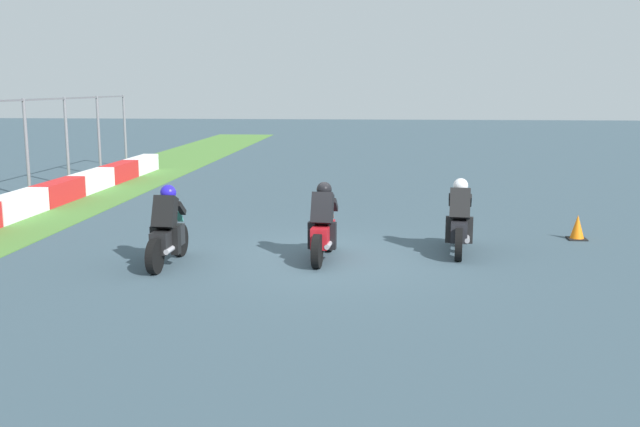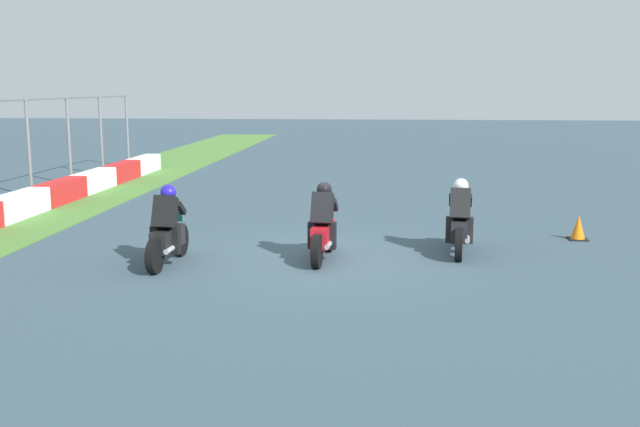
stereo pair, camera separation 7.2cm
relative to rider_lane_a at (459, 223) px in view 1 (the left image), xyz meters
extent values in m
plane|color=#394D59|center=(-0.69, 2.67, -0.62)|extent=(120.00, 120.00, 0.00)
cube|color=white|center=(2.97, 10.85, -0.30)|extent=(2.39, 0.60, 0.64)
cube|color=red|center=(5.42, 10.85, -0.30)|extent=(2.39, 0.60, 0.64)
cube|color=white|center=(7.86, 10.85, -0.30)|extent=(2.39, 0.60, 0.64)
cube|color=red|center=(10.30, 10.85, -0.30)|extent=(2.39, 0.60, 0.64)
cube|color=white|center=(12.74, 10.85, -0.30)|extent=(2.39, 0.60, 0.64)
cylinder|color=slate|center=(6.30, 12.17, 0.87)|extent=(0.10, 0.10, 2.98)
cylinder|color=slate|center=(9.10, 12.17, 0.87)|extent=(0.10, 0.10, 2.98)
cylinder|color=slate|center=(11.90, 12.17, 0.87)|extent=(0.10, 0.10, 2.98)
cylinder|color=slate|center=(14.70, 12.17, 0.87)|extent=(0.10, 0.10, 2.98)
cylinder|color=black|center=(0.70, -0.08, -0.30)|extent=(0.65, 0.21, 0.64)
cylinder|color=black|center=(-0.69, 0.08, -0.30)|extent=(0.65, 0.21, 0.64)
cube|color=#232327|center=(0.00, 0.00, -0.12)|extent=(1.13, 0.44, 0.40)
ellipsoid|color=#232327|center=(0.10, -0.01, 0.18)|extent=(0.51, 0.35, 0.24)
cube|color=red|center=(-0.50, 0.06, -0.10)|extent=(0.08, 0.17, 0.08)
cylinder|color=#A5A5AD|center=(-0.36, -0.12, -0.25)|extent=(0.43, 0.15, 0.10)
cube|color=black|center=(-0.10, 0.01, 0.40)|extent=(0.53, 0.45, 0.66)
sphere|color=silver|center=(0.12, -0.01, 0.74)|extent=(0.33, 0.33, 0.30)
cube|color=#489756|center=(0.50, -0.05, 0.22)|extent=(0.18, 0.28, 0.23)
cube|color=black|center=(-0.09, 0.21, -0.12)|extent=(0.19, 0.16, 0.52)
cube|color=black|center=(-0.14, -0.18, -0.12)|extent=(0.19, 0.16, 0.52)
cube|color=black|center=(0.30, 0.15, 0.42)|extent=(0.39, 0.14, 0.31)
cube|color=black|center=(0.26, -0.21, 0.42)|extent=(0.39, 0.14, 0.31)
cylinder|color=black|center=(-0.09, 2.64, -0.30)|extent=(0.65, 0.19, 0.64)
cylinder|color=black|center=(-1.48, 2.75, -0.30)|extent=(0.65, 0.19, 0.64)
cube|color=red|center=(-0.78, 2.69, -0.12)|extent=(1.12, 0.41, 0.40)
ellipsoid|color=red|center=(-0.68, 2.69, 0.18)|extent=(0.50, 0.34, 0.24)
cube|color=red|center=(-1.29, 2.74, -0.10)|extent=(0.07, 0.16, 0.08)
cylinder|color=#A5A5AD|center=(-1.15, 2.56, -0.25)|extent=(0.43, 0.13, 0.10)
cube|color=black|center=(-0.88, 2.70, 0.40)|extent=(0.51, 0.44, 0.66)
sphere|color=black|center=(-0.66, 2.69, 0.74)|extent=(0.32, 0.32, 0.30)
cube|color=slate|center=(-0.29, 2.65, 0.22)|extent=(0.17, 0.27, 0.23)
cube|color=black|center=(-0.89, 2.90, -0.12)|extent=(0.19, 0.15, 0.52)
cube|color=black|center=(-0.92, 2.51, -0.12)|extent=(0.19, 0.15, 0.52)
cube|color=black|center=(-0.49, 2.85, 0.42)|extent=(0.39, 0.13, 0.31)
cube|color=black|center=(-0.52, 2.49, 0.42)|extent=(0.39, 0.13, 0.31)
cylinder|color=black|center=(-0.75, 5.55, -0.30)|extent=(0.65, 0.17, 0.64)
cylinder|color=black|center=(-2.14, 5.62, -0.30)|extent=(0.65, 0.17, 0.64)
cube|color=black|center=(-1.44, 5.58, -0.12)|extent=(1.11, 0.37, 0.40)
ellipsoid|color=black|center=(-1.34, 5.58, 0.18)|extent=(0.49, 0.32, 0.24)
cube|color=red|center=(-1.95, 5.61, -0.10)|extent=(0.07, 0.16, 0.08)
cylinder|color=#A5A5AD|center=(-1.80, 5.44, -0.25)|extent=(0.42, 0.12, 0.10)
cube|color=black|center=(-1.54, 5.59, 0.40)|extent=(0.50, 0.42, 0.66)
sphere|color=#231ABB|center=(-1.33, 5.58, 0.74)|extent=(0.31, 0.31, 0.30)
cube|color=teal|center=(-0.95, 5.56, 0.22)|extent=(0.17, 0.27, 0.23)
cube|color=black|center=(-1.55, 5.79, -0.12)|extent=(0.19, 0.15, 0.52)
cube|color=black|center=(-1.57, 5.39, -0.12)|extent=(0.19, 0.15, 0.52)
cube|color=black|center=(-1.16, 5.75, 0.42)|extent=(0.39, 0.12, 0.31)
cube|color=black|center=(-1.17, 5.39, 0.42)|extent=(0.39, 0.12, 0.31)
cube|color=black|center=(1.53, -2.74, -0.61)|extent=(0.40, 0.40, 0.03)
cone|color=orange|center=(1.53, -2.74, -0.35)|extent=(0.32, 0.32, 0.55)
camera|label=1|loc=(-14.42, 1.61, 2.71)|focal=40.40mm
camera|label=2|loc=(-14.41, 1.54, 2.71)|focal=40.40mm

